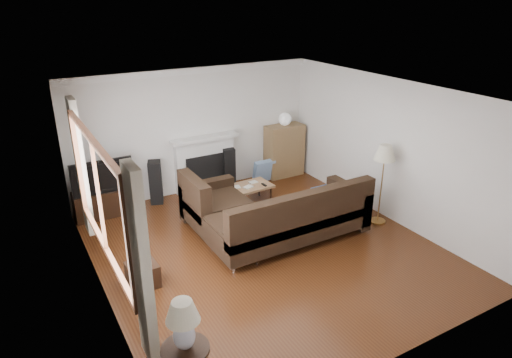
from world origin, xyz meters
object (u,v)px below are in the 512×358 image
sectional_sofa (289,214)px  tv_stand (102,203)px  floor_lamp (381,185)px  coffee_table (247,195)px  bookshelf (284,151)px

sectional_sofa → tv_stand: bearing=135.2°
floor_lamp → tv_stand: bearing=147.2°
coffee_table → floor_lamp: size_ratio=0.68×
floor_lamp → sectional_sofa: bearing=171.6°
tv_stand → floor_lamp: 5.02m
coffee_table → floor_lamp: 2.52m
bookshelf → coffee_table: (-1.46, -0.93, -0.38)m
sectional_sofa → coffee_table: 1.57m
sectional_sofa → coffee_table: (0.05, 1.54, -0.28)m
floor_lamp → coffee_table: bearing=133.2°
tv_stand → floor_lamp: floor_lamp is taller
tv_stand → coffee_table: (2.52, -0.91, -0.05)m
tv_stand → floor_lamp: (4.20, -2.70, 0.48)m
coffee_table → floor_lamp: bearing=-49.7°
tv_stand → coffee_table: tv_stand is taller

